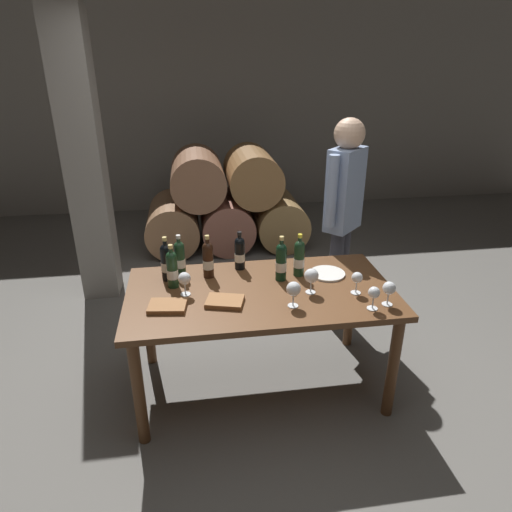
{
  "coord_description": "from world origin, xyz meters",
  "views": [
    {
      "loc": [
        -0.41,
        -2.52,
        2.15
      ],
      "look_at": [
        0.0,
        0.2,
        0.91
      ],
      "focal_mm": 31.86,
      "sensor_mm": 36.0,
      "label": 1
    }
  ],
  "objects_px": {
    "wine_glass_0": "(311,276)",
    "wine_glass_5": "(389,289)",
    "wine_glass_4": "(184,279)",
    "sommelier_presenting": "(344,206)",
    "wine_bottle_0": "(208,259)",
    "dining_table": "(261,303)",
    "wine_bottle_6": "(166,261)",
    "serving_plate": "(327,274)",
    "wine_glass_1": "(294,289)",
    "wine_bottle_1": "(299,258)",
    "wine_bottle_4": "(172,269)",
    "tasting_notebook": "(167,306)",
    "wine_bottle_2": "(281,261)",
    "wine_bottle_3": "(180,258)",
    "wine_glass_2": "(357,279)",
    "wine_glass_3": "(374,294)",
    "leather_ledger": "(225,301)",
    "wine_bottle_5": "(240,253)"
  },
  "relations": [
    {
      "from": "wine_glass_0",
      "to": "wine_glass_5",
      "type": "distance_m",
      "value": 0.47
    },
    {
      "from": "wine_glass_4",
      "to": "sommelier_presenting",
      "type": "height_order",
      "value": "sommelier_presenting"
    },
    {
      "from": "wine_bottle_0",
      "to": "dining_table",
      "type": "bearing_deg",
      "value": -37.28
    },
    {
      "from": "wine_bottle_6",
      "to": "wine_glass_5",
      "type": "xyz_separation_m",
      "value": [
        1.31,
        -0.53,
        -0.02
      ]
    },
    {
      "from": "dining_table",
      "to": "serving_plate",
      "type": "bearing_deg",
      "value": 17.51
    },
    {
      "from": "wine_glass_0",
      "to": "wine_glass_1",
      "type": "distance_m",
      "value": 0.21
    },
    {
      "from": "wine_glass_0",
      "to": "sommelier_presenting",
      "type": "relative_size",
      "value": 0.1
    },
    {
      "from": "wine_bottle_6",
      "to": "wine_glass_4",
      "type": "distance_m",
      "value": 0.26
    },
    {
      "from": "wine_bottle_1",
      "to": "wine_bottle_6",
      "type": "relative_size",
      "value": 0.98
    },
    {
      "from": "wine_glass_1",
      "to": "serving_plate",
      "type": "bearing_deg",
      "value": 49.19
    },
    {
      "from": "dining_table",
      "to": "wine_bottle_4",
      "type": "distance_m",
      "value": 0.61
    },
    {
      "from": "dining_table",
      "to": "tasting_notebook",
      "type": "bearing_deg",
      "value": -166.6
    },
    {
      "from": "wine_bottle_2",
      "to": "wine_bottle_1",
      "type": "bearing_deg",
      "value": 20.1
    },
    {
      "from": "wine_bottle_3",
      "to": "wine_glass_5",
      "type": "relative_size",
      "value": 1.9
    },
    {
      "from": "wine_bottle_0",
      "to": "wine_glass_2",
      "type": "xyz_separation_m",
      "value": [
        0.9,
        -0.37,
        -0.03
      ]
    },
    {
      "from": "wine_glass_3",
      "to": "wine_bottle_0",
      "type": "bearing_deg",
      "value": 148.8
    },
    {
      "from": "wine_glass_4",
      "to": "tasting_notebook",
      "type": "distance_m",
      "value": 0.21
    },
    {
      "from": "wine_glass_2",
      "to": "wine_glass_5",
      "type": "bearing_deg",
      "value": -50.39
    },
    {
      "from": "serving_plate",
      "to": "sommelier_presenting",
      "type": "relative_size",
      "value": 0.14
    },
    {
      "from": "wine_bottle_6",
      "to": "tasting_notebook",
      "type": "relative_size",
      "value": 1.38
    },
    {
      "from": "wine_bottle_2",
      "to": "sommelier_presenting",
      "type": "relative_size",
      "value": 0.18
    },
    {
      "from": "wine_bottle_2",
      "to": "wine_bottle_4",
      "type": "relative_size",
      "value": 1.06
    },
    {
      "from": "wine_glass_2",
      "to": "sommelier_presenting",
      "type": "xyz_separation_m",
      "value": [
        0.19,
        0.88,
        0.18
      ]
    },
    {
      "from": "dining_table",
      "to": "wine_bottle_4",
      "type": "bearing_deg",
      "value": 166.34
    },
    {
      "from": "tasting_notebook",
      "to": "wine_bottle_3",
      "type": "bearing_deg",
      "value": 87.45
    },
    {
      "from": "serving_plate",
      "to": "wine_glass_4",
      "type": "bearing_deg",
      "value": -171.67
    },
    {
      "from": "tasting_notebook",
      "to": "leather_ledger",
      "type": "distance_m",
      "value": 0.34
    },
    {
      "from": "dining_table",
      "to": "sommelier_presenting",
      "type": "bearing_deg",
      "value": 43.95
    },
    {
      "from": "wine_bottle_2",
      "to": "wine_bottle_3",
      "type": "bearing_deg",
      "value": 165.77
    },
    {
      "from": "leather_ledger",
      "to": "wine_glass_1",
      "type": "bearing_deg",
      "value": 2.65
    },
    {
      "from": "wine_bottle_5",
      "to": "wine_glass_3",
      "type": "relative_size",
      "value": 1.9
    },
    {
      "from": "wine_glass_0",
      "to": "wine_bottle_3",
      "type": "bearing_deg",
      "value": 155.3
    },
    {
      "from": "wine_bottle_0",
      "to": "tasting_notebook",
      "type": "height_order",
      "value": "wine_bottle_0"
    },
    {
      "from": "wine_bottle_6",
      "to": "wine_bottle_1",
      "type": "bearing_deg",
      "value": -4.25
    },
    {
      "from": "wine_bottle_4",
      "to": "wine_bottle_3",
      "type": "bearing_deg",
      "value": 73.84
    },
    {
      "from": "wine_bottle_0",
      "to": "leather_ledger",
      "type": "bearing_deg",
      "value": -78.5
    },
    {
      "from": "wine_bottle_4",
      "to": "wine_glass_3",
      "type": "height_order",
      "value": "wine_bottle_4"
    },
    {
      "from": "wine_glass_2",
      "to": "wine_glass_3",
      "type": "relative_size",
      "value": 1.0
    },
    {
      "from": "wine_glass_4",
      "to": "wine_bottle_6",
      "type": "bearing_deg",
      "value": 116.66
    },
    {
      "from": "wine_bottle_4",
      "to": "wine_glass_4",
      "type": "distance_m",
      "value": 0.14
    },
    {
      "from": "wine_bottle_4",
      "to": "wine_glass_3",
      "type": "relative_size",
      "value": 2.02
    },
    {
      "from": "wine_glass_4",
      "to": "leather_ledger",
      "type": "bearing_deg",
      "value": -31.97
    },
    {
      "from": "wine_bottle_2",
      "to": "wine_bottle_4",
      "type": "height_order",
      "value": "wine_bottle_2"
    },
    {
      "from": "wine_bottle_0",
      "to": "wine_glass_4",
      "type": "xyz_separation_m",
      "value": [
        -0.16,
        -0.23,
        -0.02
      ]
    },
    {
      "from": "wine_bottle_0",
      "to": "tasting_notebook",
      "type": "relative_size",
      "value": 1.36
    },
    {
      "from": "wine_glass_5",
      "to": "sommelier_presenting",
      "type": "relative_size",
      "value": 0.09
    },
    {
      "from": "wine_glass_5",
      "to": "wine_bottle_5",
      "type": "bearing_deg",
      "value": 142.39
    },
    {
      "from": "wine_bottle_0",
      "to": "wine_bottle_4",
      "type": "height_order",
      "value": "wine_bottle_0"
    },
    {
      "from": "wine_bottle_1",
      "to": "sommelier_presenting",
      "type": "relative_size",
      "value": 0.17
    },
    {
      "from": "wine_glass_0",
      "to": "wine_bottle_1",
      "type": "bearing_deg",
      "value": 93.9
    }
  ]
}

